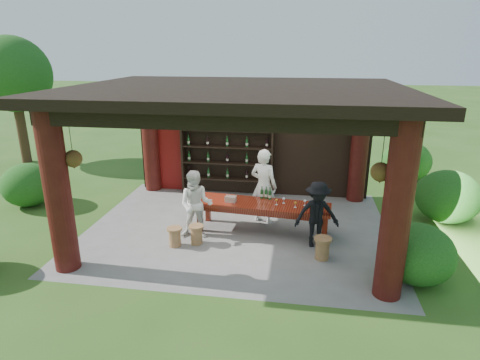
# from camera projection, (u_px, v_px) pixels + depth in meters

# --- Properties ---
(ground) EXTENTS (90.00, 90.00, 0.00)m
(ground) POSITION_uv_depth(u_px,v_px,m) (238.00, 228.00, 10.07)
(ground) COLOR #2D5119
(ground) RESTS_ON ground
(pavilion) EXTENTS (7.50, 6.00, 3.60)m
(pavilion) POSITION_uv_depth(u_px,v_px,m) (240.00, 142.00, 9.81)
(pavilion) COLOR slate
(pavilion) RESTS_ON ground
(wine_shelf) EXTENTS (2.79, 0.42, 2.45)m
(wine_shelf) POSITION_uv_depth(u_px,v_px,m) (227.00, 156.00, 12.09)
(wine_shelf) COLOR black
(wine_shelf) RESTS_ON ground
(tasting_table) EXTENTS (3.31, 1.12, 0.75)m
(tasting_table) POSITION_uv_depth(u_px,v_px,m) (263.00, 208.00, 9.70)
(tasting_table) COLOR #59110C
(tasting_table) RESTS_ON ground
(stool_near_left) EXTENTS (0.34, 0.34, 0.45)m
(stool_near_left) POSITION_uv_depth(u_px,v_px,m) (196.00, 234.00, 9.22)
(stool_near_left) COLOR brown
(stool_near_left) RESTS_ON ground
(stool_near_right) EXTENTS (0.37, 0.37, 0.49)m
(stool_near_right) POSITION_uv_depth(u_px,v_px,m) (322.00, 248.00, 8.54)
(stool_near_right) COLOR brown
(stool_near_right) RESTS_ON ground
(stool_far_left) EXTENTS (0.34, 0.34, 0.45)m
(stool_far_left) POSITION_uv_depth(u_px,v_px,m) (175.00, 236.00, 9.10)
(stool_far_left) COLOR brown
(stool_far_left) RESTS_ON ground
(host) EXTENTS (0.83, 0.68, 1.94)m
(host) POSITION_uv_depth(u_px,v_px,m) (264.00, 186.00, 10.18)
(host) COLOR white
(host) RESTS_ON ground
(guest_woman) EXTENTS (0.85, 0.69, 1.64)m
(guest_woman) POSITION_uv_depth(u_px,v_px,m) (196.00, 205.00, 9.37)
(guest_woman) COLOR white
(guest_woman) RESTS_ON ground
(guest_man) EXTENTS (1.07, 0.72, 1.54)m
(guest_man) POSITION_uv_depth(u_px,v_px,m) (317.00, 215.00, 8.95)
(guest_man) COLOR black
(guest_man) RESTS_ON ground
(table_bottles) EXTENTS (0.29, 0.14, 0.31)m
(table_bottles) POSITION_uv_depth(u_px,v_px,m) (266.00, 193.00, 9.92)
(table_bottles) COLOR #194C1E
(table_bottles) RESTS_ON tasting_table
(table_glasses) EXTENTS (0.74, 0.30, 0.15)m
(table_glasses) POSITION_uv_depth(u_px,v_px,m) (290.00, 202.00, 9.52)
(table_glasses) COLOR silver
(table_glasses) RESTS_ON tasting_table
(napkin_basket) EXTENTS (0.28, 0.20, 0.14)m
(napkin_basket) POSITION_uv_depth(u_px,v_px,m) (231.00, 199.00, 9.74)
(napkin_basket) COLOR #BF6672
(napkin_basket) RESTS_ON tasting_table
(shrubs) EXTENTS (15.47, 9.10, 1.36)m
(shrubs) POSITION_uv_depth(u_px,v_px,m) (366.00, 199.00, 10.52)
(shrubs) COLOR #194C14
(shrubs) RESTS_ON ground
(trees) EXTENTS (22.39, 9.96, 4.80)m
(trees) POSITION_uv_depth(u_px,v_px,m) (382.00, 86.00, 10.47)
(trees) COLOR #3F2819
(trees) RESTS_ON ground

